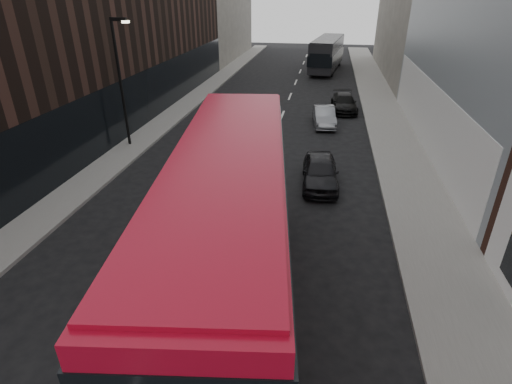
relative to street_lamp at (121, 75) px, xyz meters
The scene contains 10 objects.
sidewalk_right 17.69m from the street_lamp, 24.00° to the left, with size 3.00×80.00×0.15m, color slate.
sidewalk_left 8.12m from the street_lamp, 88.20° to the left, with size 2.00×80.00×0.15m, color slate.
building_left_mid 12.76m from the street_lamp, 105.29° to the left, with size 5.00×24.00×14.00m, color black.
building_left_far 34.24m from the street_lamp, 95.51° to the left, with size 5.00×20.00×13.00m, color #68635B.
street_lamp is the anchor object (origin of this frame).
red_bus 15.11m from the street_lamp, 53.16° to the right, with size 4.50×12.47×4.94m.
grey_bus 29.40m from the street_lamp, 67.78° to the left, with size 3.93×11.17×3.54m.
car_a 12.34m from the street_lamp, 16.64° to the right, with size 1.66×4.13×1.41m, color black.
car_b 13.37m from the street_lamp, 28.66° to the left, with size 1.35×3.88×1.28m, color gray.
car_c 16.65m from the street_lamp, 38.31° to the left, with size 1.75×4.31×1.25m, color black.
Camera 1 is at (3.10, -3.04, 8.50)m, focal length 28.00 mm.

